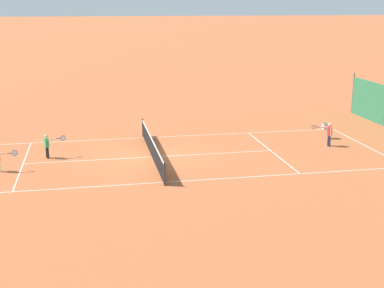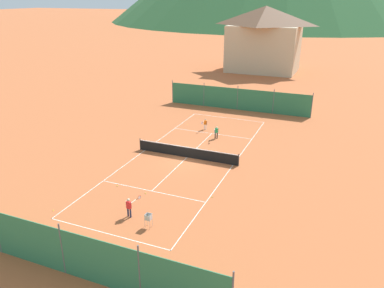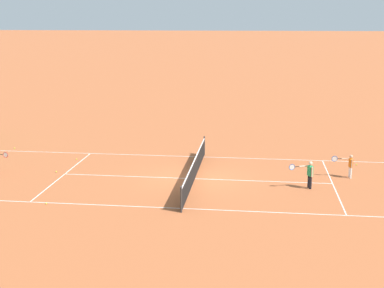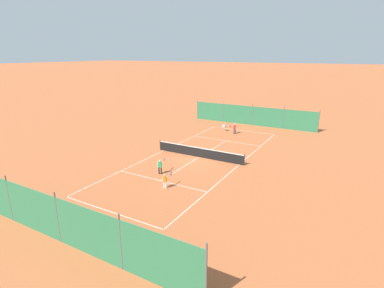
# 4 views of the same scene
# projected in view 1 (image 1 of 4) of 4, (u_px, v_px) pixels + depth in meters

# --- Properties ---
(ground_plane) EXTENTS (600.00, 600.00, 0.00)m
(ground_plane) POSITION_uv_depth(u_px,v_px,m) (152.00, 157.00, 27.50)
(ground_plane) COLOR #B25B33
(court_line_markings) EXTENTS (8.25, 23.85, 0.01)m
(court_line_markings) POSITION_uv_depth(u_px,v_px,m) (152.00, 157.00, 27.50)
(court_line_markings) COLOR white
(court_line_markings) RESTS_ON ground
(tennis_net) EXTENTS (9.18, 0.08, 1.06)m
(tennis_net) POSITION_uv_depth(u_px,v_px,m) (152.00, 148.00, 27.38)
(tennis_net) COLOR #2D2D2D
(tennis_net) RESTS_ON ground
(player_near_baseline) EXTENTS (0.56, 1.04, 1.31)m
(player_near_baseline) POSITION_uv_depth(u_px,v_px,m) (329.00, 133.00, 29.41)
(player_near_baseline) COLOR #23284C
(player_near_baseline) RESTS_ON ground
(player_far_baseline) EXTENTS (0.38, 0.98, 1.12)m
(player_far_baseline) POSITION_uv_depth(u_px,v_px,m) (0.00, 158.00, 24.97)
(player_far_baseline) COLOR white
(player_far_baseline) RESTS_ON ground
(player_far_service) EXTENTS (0.40, 1.08, 1.25)m
(player_far_service) POSITION_uv_depth(u_px,v_px,m) (48.00, 144.00, 27.15)
(player_far_service) COLOR black
(player_far_service) RESTS_ON ground
(tennis_ball_by_net_left) EXTENTS (0.07, 0.07, 0.07)m
(tennis_ball_by_net_left) POSITION_uv_depth(u_px,v_px,m) (235.00, 132.00, 32.60)
(tennis_ball_by_net_left) COLOR #CCE033
(tennis_ball_by_net_left) RESTS_ON ground
(tennis_ball_alley_right) EXTENTS (0.07, 0.07, 0.07)m
(tennis_ball_alley_right) POSITION_uv_depth(u_px,v_px,m) (295.00, 164.00, 26.21)
(tennis_ball_alley_right) COLOR #CCE033
(tennis_ball_alley_right) RESTS_ON ground
(tennis_ball_by_net_right) EXTENTS (0.07, 0.07, 0.07)m
(tennis_ball_by_net_right) POSITION_uv_depth(u_px,v_px,m) (281.00, 151.00, 28.56)
(tennis_ball_by_net_right) COLOR #CCE033
(tennis_ball_by_net_right) RESTS_ON ground
(ball_hopper) EXTENTS (0.36, 0.36, 0.89)m
(ball_hopper) POSITION_uv_depth(u_px,v_px,m) (326.00, 127.00, 31.10)
(ball_hopper) COLOR #B7B7BC
(ball_hopper) RESTS_ON ground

